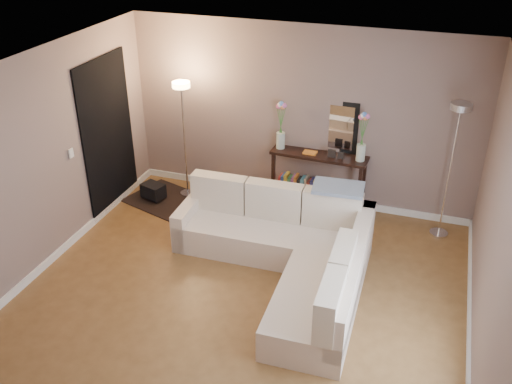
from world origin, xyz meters
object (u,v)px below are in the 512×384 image
(floor_lamp_unlit, at_px, (454,145))
(floor_lamp_lit, at_px, (183,117))
(console_table, at_px, (312,176))
(sectional_sofa, at_px, (290,249))

(floor_lamp_unlit, bearing_deg, floor_lamp_lit, -179.14)
(console_table, distance_m, floor_lamp_unlit, 2.03)
(floor_lamp_lit, bearing_deg, floor_lamp_unlit, 0.86)
(console_table, bearing_deg, floor_lamp_unlit, -7.07)
(console_table, xyz_separation_m, floor_lamp_lit, (-1.86, -0.28, 0.78))
(console_table, bearing_deg, sectional_sofa, -85.11)
(sectional_sofa, distance_m, floor_lamp_lit, 2.62)
(sectional_sofa, relative_size, console_table, 1.81)
(sectional_sofa, xyz_separation_m, floor_lamp_lit, (-2.01, 1.41, 0.93))
(sectional_sofa, bearing_deg, floor_lamp_unlit, 40.82)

